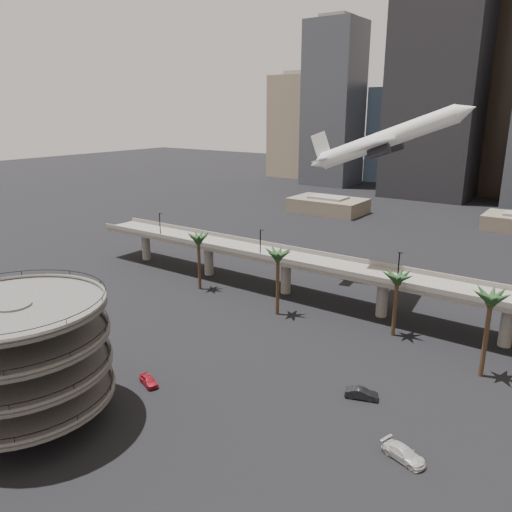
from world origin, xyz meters
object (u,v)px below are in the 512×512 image
Objects in this scene: parking_ramp at (19,352)px; car_b at (362,394)px; car_c at (404,453)px; airborne_jet at (385,140)px; overpass at (332,270)px; car_a at (149,380)px.

car_b is at bearing 42.22° from parking_ramp.
airborne_jet is at bearing 42.53° from car_c.
car_c is (28.99, -38.17, -6.56)m from overpass.
airborne_jet is (16.28, 74.51, 22.71)m from parking_ramp.
car_c is (41.99, 20.83, -9.06)m from parking_ramp.
parking_ramp reaches higher than overpass.
car_a is (-10.35, -59.38, -31.84)m from airborne_jet.
overpass is 44.93m from car_a.
overpass is 48.38m from car_c.
overpass is 24.23× the size of car_c.
airborne_jet is at bearing 10.31° from car_a.
car_c is at bearing -52.78° from overpass.
airborne_jet reaches higher than overpass.
overpass is at bearing 15.18° from car_b.
parking_ramp is at bearing -109.17° from airborne_jet.
car_c is at bearing -71.25° from airborne_jet.
car_c is at bearing -153.39° from car_b.
overpass is at bearing 11.05° from car_a.
car_c is at bearing 26.38° from parking_ramp.
parking_ramp is 0.63× the size of airborne_jet.
car_b is at bearing 62.56° from car_c.
overpass is at bearing -108.79° from airborne_jet.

